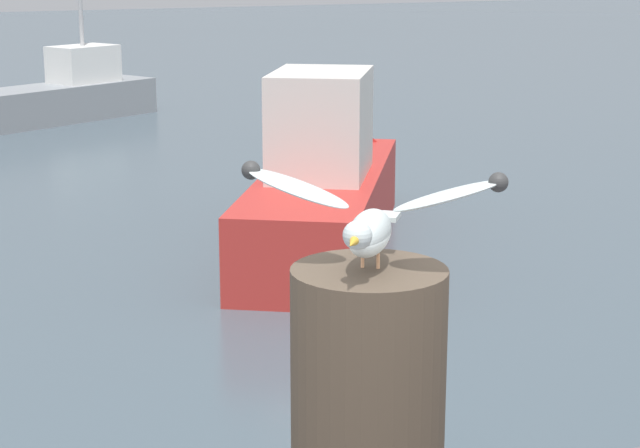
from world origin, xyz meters
TOP-DOWN VIEW (x-y plane):
  - mooring_post at (0.47, -0.36)m, footprint 0.36×0.36m
  - seagull at (0.46, -0.36)m, footprint 0.52×0.47m
  - boat_red at (4.71, 8.17)m, footprint 3.99×5.04m
  - boat_grey at (3.75, 18.16)m, footprint 4.86×3.04m
  - channel_buoy at (2.19, 2.55)m, footprint 0.56×0.56m

SIDE VIEW (x-z plane):
  - boat_grey at x=3.75m, z-range -1.43..2.35m
  - channel_buoy at x=2.19m, z-range -0.19..1.14m
  - boat_red at x=4.71m, z-range -0.39..1.63m
  - mooring_post at x=0.47m, z-range 1.57..2.42m
  - seagull at x=0.46m, z-range 2.42..2.65m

